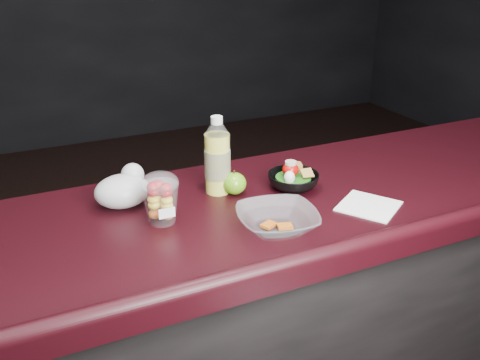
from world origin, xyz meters
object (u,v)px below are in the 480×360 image
fruit_cup (161,197)px  snack_bowl (293,180)px  lemonade_bottle (217,161)px  green_apple (234,183)px  takeout_bowl (277,220)px

fruit_cup → snack_bowl: bearing=5.1°
lemonade_bottle → fruit_cup: size_ratio=1.64×
green_apple → snack_bowl: snack_bowl is taller
snack_bowl → takeout_bowl: (-0.17, -0.21, -0.00)m
lemonade_bottle → snack_bowl: bearing=-19.6°
lemonade_bottle → snack_bowl: (0.22, -0.08, -0.07)m
takeout_bowl → lemonade_bottle: bearing=100.1°
green_apple → snack_bowl: bearing=-13.2°
green_apple → snack_bowl: (0.18, -0.04, -0.00)m
lemonade_bottle → fruit_cup: (-0.22, -0.12, -0.03)m
fruit_cup → green_apple: fruit_cup is taller
fruit_cup → takeout_bowl: 0.33m
snack_bowl → takeout_bowl: size_ratio=0.75×
fruit_cup → green_apple: size_ratio=1.90×
fruit_cup → snack_bowl: (0.44, 0.04, -0.05)m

